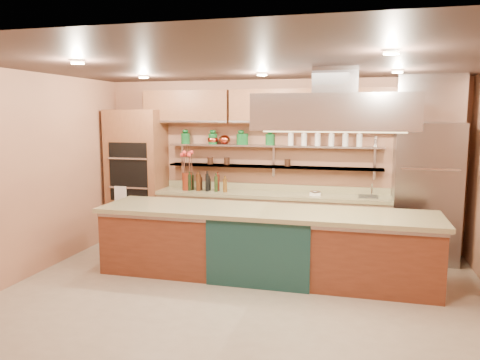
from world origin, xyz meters
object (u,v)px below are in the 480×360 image
(copper_kettle, at_px, (225,140))
(green_canister, at_px, (244,139))
(kitchen_scale, at_px, (315,192))
(flower_vase, at_px, (187,181))
(island, at_px, (265,243))
(refrigerator, at_px, (426,192))

(copper_kettle, relative_size, green_canister, 1.07)
(copper_kettle, height_order, green_canister, green_canister)
(kitchen_scale, distance_m, green_canister, 1.51)
(copper_kettle, bearing_deg, green_canister, 0.00)
(flower_vase, bearing_deg, green_canister, 13.10)
(copper_kettle, bearing_deg, kitchen_scale, -7.93)
(green_canister, bearing_deg, kitchen_scale, -10.02)
(green_canister, bearing_deg, copper_kettle, 180.00)
(green_canister, bearing_deg, flower_vase, -166.90)
(island, height_order, flower_vase, flower_vase)
(flower_vase, distance_m, kitchen_scale, 2.19)
(flower_vase, height_order, green_canister, green_canister)
(island, height_order, copper_kettle, copper_kettle)
(kitchen_scale, bearing_deg, green_canister, -166.41)
(refrigerator, relative_size, island, 0.47)
(flower_vase, height_order, copper_kettle, copper_kettle)
(kitchen_scale, bearing_deg, flower_vase, -156.39)
(island, bearing_deg, green_canister, 113.77)
(flower_vase, bearing_deg, island, -39.78)
(kitchen_scale, bearing_deg, refrigerator, 23.27)
(refrigerator, height_order, island, refrigerator)
(refrigerator, xyz_separation_m, island, (-2.21, -1.35, -0.58))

